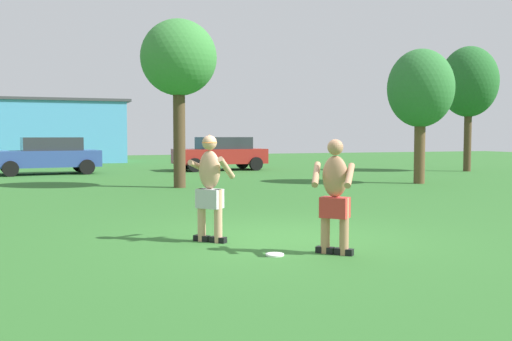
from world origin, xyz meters
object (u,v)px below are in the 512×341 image
object	(u,v)px
car_red_far_end	(221,153)
tree_left_field	(421,90)
tree_near_building	(179,60)
car_blue_mid_lot	(48,155)
player_in_red	(335,194)
player_with_cap	(210,183)
frisbee	(275,255)
tree_right_field	(469,83)

from	to	relation	value
car_red_far_end	tree_left_field	size ratio (longest dim) A/B	0.94
tree_near_building	car_blue_mid_lot	bearing A→B (deg)	115.24
player_in_red	tree_near_building	distance (m)	11.42
player_in_red	tree_left_field	distance (m)	13.01
player_with_cap	tree_near_building	distance (m)	10.08
frisbee	tree_left_field	bearing A→B (deg)	45.50
tree_left_field	tree_right_field	bearing A→B (deg)	38.29
frisbee	car_blue_mid_lot	world-z (taller)	car_blue_mid_lot
tree_right_field	tree_near_building	world-z (taller)	tree_right_field
player_with_cap	player_in_red	xyz separation A→B (m)	(1.38, -1.52, -0.07)
player_with_cap	car_blue_mid_lot	xyz separation A→B (m)	(-2.19, 17.62, -0.10)
tree_right_field	tree_near_building	bearing A→B (deg)	-166.04
car_blue_mid_lot	tree_right_field	world-z (taller)	tree_right_field
frisbee	player_with_cap	bearing A→B (deg)	112.98
player_with_cap	tree_near_building	size ratio (longest dim) A/B	0.32
player_in_red	frisbee	world-z (taller)	player_in_red
car_blue_mid_lot	player_with_cap	bearing A→B (deg)	-82.91
frisbee	tree_left_field	world-z (taller)	tree_left_field
player_with_cap	frisbee	distance (m)	1.70
player_with_cap	tree_near_building	xyz separation A→B (m)	(1.66, 9.44, 3.12)
car_red_far_end	tree_right_field	xyz separation A→B (m)	(10.48, -4.75, 3.26)
tree_right_field	tree_left_field	bearing A→B (deg)	-141.71
player_in_red	tree_near_building	xyz separation A→B (m)	(0.28, 10.96, 3.19)
player_with_cap	tree_left_field	distance (m)	12.93
player_in_red	tree_left_field	bearing A→B (deg)	48.78
tree_left_field	tree_near_building	world-z (taller)	tree_near_building
player_in_red	tree_right_field	xyz separation A→B (m)	(14.65, 14.54, 3.24)
player_in_red	tree_left_field	xyz separation A→B (m)	(8.43, 9.62, 2.39)
car_red_far_end	tree_left_field	distance (m)	10.83
car_blue_mid_lot	tree_right_field	xyz separation A→B (m)	(18.23, -4.61, 3.26)
player_with_cap	frisbee	world-z (taller)	player_with_cap
car_blue_mid_lot	car_red_far_end	xyz separation A→B (m)	(7.75, 0.14, 0.00)
car_red_far_end	tree_right_field	distance (m)	11.96
player_with_cap	car_blue_mid_lot	distance (m)	17.76
frisbee	car_red_far_end	distance (m)	19.74
player_with_cap	frisbee	size ratio (longest dim) A/B	6.44
player_with_cap	tree_right_field	size ratio (longest dim) A/B	0.29
car_blue_mid_lot	tree_near_building	distance (m)	9.60
tree_near_building	frisbee	bearing A→B (deg)	-95.86
tree_right_field	player_with_cap	bearing A→B (deg)	-140.95
frisbee	car_blue_mid_lot	size ratio (longest dim) A/B	0.06
tree_right_field	tree_near_building	distance (m)	14.81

